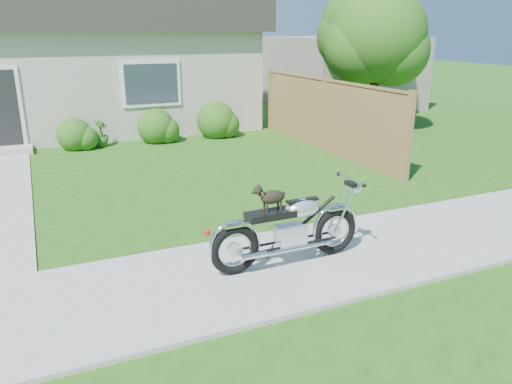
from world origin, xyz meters
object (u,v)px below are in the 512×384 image
(house, at_px, (49,60))
(potted_plant_right, at_px, (101,133))
(fence, at_px, (325,114))
(tree_far, at_px, (370,30))
(tree_near, at_px, (383,39))
(motorcycle_with_dog, at_px, (290,228))

(house, height_order, potted_plant_right, house)
(fence, height_order, potted_plant_right, fence)
(house, height_order, tree_far, tree_far)
(tree_near, relative_size, potted_plant_right, 5.97)
(fence, height_order, tree_near, tree_near)
(house, relative_size, motorcycle_with_dog, 5.67)
(motorcycle_with_dog, bearing_deg, tree_near, 45.99)
(tree_near, height_order, tree_far, tree_far)
(fence, bearing_deg, tree_far, 42.78)
(house, bearing_deg, motorcycle_with_dog, -79.46)
(tree_far, distance_m, potted_plant_right, 9.78)
(house, distance_m, tree_near, 10.31)
(tree_far, relative_size, motorcycle_with_dog, 2.14)
(tree_far, bearing_deg, potted_plant_right, -174.51)
(tree_near, distance_m, potted_plant_right, 8.63)
(tree_far, distance_m, motorcycle_with_dog, 12.68)
(fence, distance_m, tree_far, 5.84)
(fence, bearing_deg, house, 135.26)
(fence, distance_m, motorcycle_with_dog, 7.06)
(tree_far, height_order, potted_plant_right, tree_far)
(tree_near, bearing_deg, fence, -152.81)
(house, bearing_deg, tree_far, -13.88)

